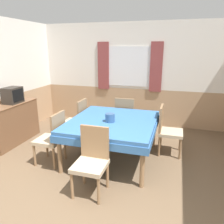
% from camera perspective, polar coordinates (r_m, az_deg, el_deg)
% --- Properties ---
extents(wall_back, '(5.36, 0.09, 2.60)m').
position_cam_1_polar(wall_back, '(5.73, 5.80, 9.65)').
color(wall_back, white).
rests_on(wall_back, ground_plane).
extents(dining_table, '(1.53, 1.68, 0.74)m').
position_cam_1_polar(dining_table, '(3.93, 0.16, -3.50)').
color(dining_table, '#386BA8').
rests_on(dining_table, ground_plane).
extents(chair_left_near, '(0.44, 0.44, 0.94)m').
position_cam_1_polar(chair_left_near, '(3.94, -15.27, -6.28)').
color(chair_left_near, '#93704C').
rests_on(chair_left_near, ground_plane).
extents(chair_head_near, '(0.44, 0.44, 0.94)m').
position_cam_1_polar(chair_head_near, '(3.12, -5.30, -12.06)').
color(chair_head_near, '#93704C').
rests_on(chair_head_near, ground_plane).
extents(chair_left_far, '(0.44, 0.44, 0.94)m').
position_cam_1_polar(chair_left_far, '(4.74, -9.10, -1.99)').
color(chair_left_far, '#93704C').
rests_on(chair_left_far, ground_plane).
extents(chair_right_far, '(0.44, 0.44, 0.94)m').
position_cam_1_polar(chair_right_far, '(4.30, 14.22, -4.25)').
color(chair_right_far, '#93704C').
rests_on(chair_right_far, ground_plane).
extents(chair_head_window, '(0.44, 0.44, 0.94)m').
position_cam_1_polar(chair_head_window, '(4.91, 3.55, -1.15)').
color(chair_head_window, '#93704C').
rests_on(chair_head_window, ground_plane).
extents(sideboard, '(0.46, 1.26, 0.86)m').
position_cam_1_polar(sideboard, '(5.14, -24.68, -2.59)').
color(sideboard, brown).
rests_on(sideboard, ground_plane).
extents(tv, '(0.29, 0.37, 0.33)m').
position_cam_1_polar(tv, '(5.02, -24.53, 4.01)').
color(tv, '#2D2823').
rests_on(tv, sideboard).
extents(vase, '(0.17, 0.17, 0.15)m').
position_cam_1_polar(vase, '(3.79, -0.52, -1.50)').
color(vase, '#335684').
rests_on(vase, dining_table).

